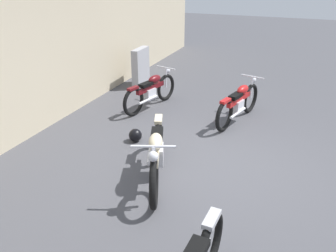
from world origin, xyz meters
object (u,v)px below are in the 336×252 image
object	(u,v)px
motorcycle_red	(239,103)
motorcycle_cream	(156,153)
motorcycle_maroon	(151,91)
stone_marker	(141,67)
helmet	(135,135)

from	to	relation	value
motorcycle_red	motorcycle_cream	xyz separation A→B (m)	(-2.83, 0.74, 0.05)
motorcycle_maroon	motorcycle_red	bearing A→B (deg)	-76.99
stone_marker	motorcycle_red	distance (m)	3.45
stone_marker	motorcycle_maroon	size ratio (longest dim) A/B	0.56
motorcycle_cream	stone_marker	bearing A→B (deg)	-171.82
stone_marker	motorcycle_maroon	bearing A→B (deg)	-146.31
stone_marker	motorcycle_red	bearing A→B (deg)	-115.75
helmet	motorcycle_cream	world-z (taller)	motorcycle_cream
motorcycle_maroon	motorcycle_cream	world-z (taller)	motorcycle_cream
stone_marker	motorcycle_cream	world-z (taller)	stone_marker
stone_marker	motorcycle_red	xyz separation A→B (m)	(-1.50, -3.11, -0.11)
motorcycle_maroon	motorcycle_red	distance (m)	2.13
motorcycle_maroon	motorcycle_red	world-z (taller)	motorcycle_red
helmet	motorcycle_red	bearing A→B (deg)	-43.54
stone_marker	motorcycle_maroon	world-z (taller)	stone_marker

